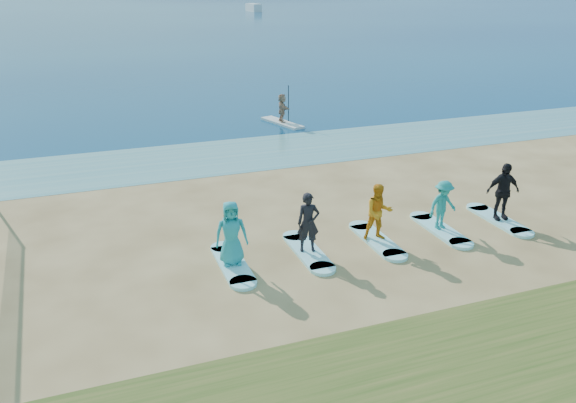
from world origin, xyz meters
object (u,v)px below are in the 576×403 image
object	(u,v)px
paddleboarder	(282,108)
student_0	(231,233)
surfboard_3	(440,229)
student_4	(503,191)
student_3	(443,205)
student_2	(379,212)
surfboard_1	(308,252)
paddleboard	(282,123)
boat_offshore_b	(254,11)
surfboard_0	(233,264)
surfboard_4	(498,220)
student_1	(308,223)
surfboard_2	(377,240)

from	to	relation	value
paddleboarder	student_0	distance (m)	15.70
surfboard_3	student_4	bearing A→B (deg)	0.00
student_3	student_2	bearing A→B (deg)	171.44
surfboard_1	student_3	bearing A→B (deg)	0.00
paddleboard	student_3	xyz separation A→B (m)	(0.02, -14.30, 0.79)
surfboard_1	surfboard_3	size ratio (longest dim) A/B	1.00
student_0	student_2	size ratio (longest dim) A/B	1.05
paddleboarder	student_0	world-z (taller)	student_0
surfboard_3	student_3	size ratio (longest dim) A/B	1.45
boat_offshore_b	surfboard_3	bearing A→B (deg)	-106.60
surfboard_0	student_3	bearing A→B (deg)	0.00
student_0	boat_offshore_b	bearing A→B (deg)	79.45
surfboard_1	surfboard_4	world-z (taller)	same
student_2	student_3	bearing A→B (deg)	12.17
student_3	surfboard_4	world-z (taller)	student_3
surfboard_0	student_2	world-z (taller)	student_2
student_2	surfboard_3	world-z (taller)	student_2
student_0	surfboard_4	xyz separation A→B (m)	(8.67, 0.00, -0.92)
surfboard_0	student_4	xyz separation A→B (m)	(8.67, 0.00, 0.96)
paddleboarder	surfboard_0	world-z (taller)	paddleboarder
surfboard_4	student_4	size ratio (longest dim) A/B	1.21
surfboard_1	surfboard_4	bearing A→B (deg)	0.00
student_4	boat_offshore_b	bearing A→B (deg)	87.62
paddleboarder	student_3	xyz separation A→B (m)	(0.02, -14.30, -0.00)
surfboard_1	student_1	bearing A→B (deg)	0.00
paddleboarder	surfboard_1	distance (m)	14.96
student_4	paddleboarder	bearing A→B (deg)	109.42
surfboard_2	student_3	xyz separation A→B (m)	(2.17, 0.00, 0.80)
paddleboard	student_4	size ratio (longest dim) A/B	1.65
surfboard_0	surfboard_4	bearing A→B (deg)	0.00
student_1	surfboard_3	size ratio (longest dim) A/B	0.77
paddleboarder	student_1	bearing A→B (deg)	166.96
student_0	student_3	bearing A→B (deg)	6.53
paddleboard	surfboard_1	world-z (taller)	paddleboard
surfboard_1	surfboard_4	size ratio (longest dim) A/B	1.00
surfboard_0	student_1	xyz separation A→B (m)	(2.17, 0.00, 0.89)
paddleboard	surfboard_2	size ratio (longest dim) A/B	1.36
student_2	surfboard_4	xyz separation A→B (m)	(4.33, 0.00, -0.88)
student_4	surfboard_3	bearing A→B (deg)	-169.28
boat_offshore_b	student_4	xyz separation A→B (m)	(-27.07, -116.31, 1.00)
student_1	surfboard_4	distance (m)	6.56
student_1	student_3	world-z (taller)	student_1
paddleboard	student_4	xyz separation A→B (m)	(2.19, -14.30, 0.94)
paddleboarder	surfboard_0	distance (m)	15.72
surfboard_0	surfboard_4	size ratio (longest dim) A/B	1.00
surfboard_1	surfboard_3	world-z (taller)	same
surfboard_1	surfboard_3	bearing A→B (deg)	0.00
paddleboarder	surfboard_3	world-z (taller)	paddleboarder
boat_offshore_b	student_0	distance (m)	121.68
surfboard_0	student_4	distance (m)	8.72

